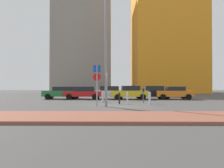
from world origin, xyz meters
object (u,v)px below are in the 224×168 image
Objects in this scene: parking_sign_post at (97,80)px; traffic_bollard_near at (103,97)px; parked_car_red at (84,92)px; street_lamp at (106,38)px; parked_car_yellow at (130,92)px; traffic_bollard_mid at (119,98)px; parking_meter at (143,93)px; parked_car_white at (108,92)px; parked_car_green at (63,92)px; traffic_bollard_far at (150,98)px; parked_car_orange at (174,93)px; traffic_bollard_edge at (127,98)px; parked_car_black at (153,92)px.

parking_sign_post reaches higher than traffic_bollard_near.
parked_car_red is 0.49× the size of street_lamp.
traffic_bollard_mid is (-1.36, -6.31, -0.31)m from parked_car_yellow.
parked_car_red reaches higher than traffic_bollard_near.
parking_meter is 1.40× the size of traffic_bollard_near.
street_lamp is (-3.22, -3.23, 4.19)m from parking_meter.
parked_car_red reaches higher than traffic_bollard_mid.
parking_sign_post reaches higher than traffic_bollard_mid.
parking_sign_post is 0.36× the size of street_lamp.
parking_sign_post is (-0.63, -8.47, 1.18)m from parked_car_white.
parked_car_green is 4.44× the size of traffic_bollard_far.
parking_sign_post is at bearing -144.31° from parking_meter.
parked_car_red is at bearing 132.64° from traffic_bollard_far.
parked_car_orange is 7.86m from traffic_bollard_far.
parking_meter is (0.82, -5.11, 0.06)m from parked_car_yellow.
parked_car_green is 4.96× the size of traffic_bollard_near.
street_lamp is (2.94, -8.55, 4.27)m from parked_car_red.
parking_meter is at bearing -40.80° from parked_car_red.
parking_meter reaches higher than traffic_bollard_near.
parked_car_orange reaches higher than traffic_bollard_mid.
parked_car_white is 4.17× the size of traffic_bollard_mid.
parked_car_red is 3.31× the size of parking_meter.
parked_car_green is 9.67m from parking_sign_post.
parked_car_green is at bearing 119.47° from parking_sign_post.
parked_car_green is at bearing 135.03° from traffic_bollard_near.
parking_meter is 2.12m from traffic_bollard_edge.
parked_car_black is 7.49m from traffic_bollard_near.
traffic_bollard_edge is (1.77, -7.09, -0.28)m from parked_car_white.
parking_meter is at bearing -59.80° from parked_car_white.
parking_sign_post is (2.23, -8.13, 1.21)m from parked_car_red.
parked_car_yellow is at bearing -171.40° from parked_car_black.
parked_car_orange is 4.28× the size of traffic_bollard_mid.
parking_meter is 3.75m from traffic_bollard_near.
street_lamp is 9.40× the size of traffic_bollard_near.
traffic_bollard_mid is at bearing -102.16° from parked_car_yellow.
traffic_bollard_near is (-7.98, -4.50, -0.30)m from parked_car_orange.
parked_car_white is 3.92× the size of traffic_bollard_edge.
parked_car_black is at bearing 77.11° from traffic_bollard_far.
parked_car_red is 5.33m from parked_car_yellow.
street_lamp is at bearing -133.26° from traffic_bollard_edge.
parked_car_red reaches higher than parking_meter.
parked_car_white is at bearing 178.62° from parked_car_black.
traffic_bollard_edge is (-5.82, -6.52, -0.24)m from parked_car_orange.
parking_meter is (-1.93, -5.53, 0.07)m from parked_car_black.
parked_car_red is 8.08m from parked_car_black.
traffic_bollard_mid is 0.93× the size of traffic_bollard_far.
street_lamp is 5.15m from traffic_bollard_edge.
parked_car_yellow reaches higher than parked_car_white.
traffic_bollard_far reaches higher than traffic_bollard_edge.
parking_sign_post is 2.40× the size of parking_meter.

